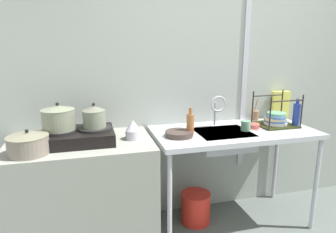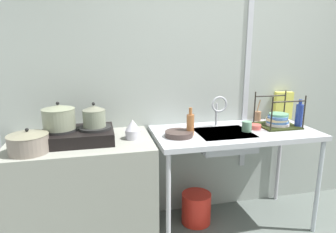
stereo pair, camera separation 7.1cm
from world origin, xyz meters
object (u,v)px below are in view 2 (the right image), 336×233
frying_pan (179,134)px  cup_by_rack (247,126)px  percolator (133,129)px  bucket_on_floor (196,208)px  pot_on_left_burner (59,117)px  bottle_by_sink (190,124)px  utensil_jar (257,116)px  pot_on_right_burner (94,116)px  small_bowl_on_drainboard (254,127)px  bottle_by_rack (299,115)px  cereal_box (283,105)px  sink_basin (224,140)px  faucet (219,106)px  dish_rack (278,120)px  pot_beside_stove (28,142)px  stove (78,135)px

frying_pan → cup_by_rack: (0.58, 0.01, 0.02)m
percolator → bucket_on_floor: (0.56, 0.10, -0.80)m
pot_on_left_burner → bottle_by_sink: pot_on_left_burner is taller
percolator → utensil_jar: 1.25m
pot_on_left_burner → pot_on_right_burner: bearing=0.0°
small_bowl_on_drainboard → bottle_by_sink: bearing=-174.3°
percolator → bottle_by_rack: (1.44, -0.01, 0.03)m
cereal_box → small_bowl_on_drainboard: bearing=-141.2°
pot_on_right_burner → frying_pan: 0.66m
pot_on_left_burner → sink_basin: 1.30m
pot_on_right_burner → bottle_by_rack: size_ratio=0.75×
faucet → bottle_by_rack: size_ratio=1.12×
utensil_jar → cup_by_rack: bearing=-131.0°
dish_rack → cup_by_rack: (-0.34, -0.08, -0.01)m
dish_rack → bottle_by_rack: bearing=-23.3°
pot_beside_stove → bottle_by_sink: 1.17m
pot_on_left_burner → percolator: pot_on_left_burner is taller
percolator → frying_pan: 0.36m
small_bowl_on_drainboard → cup_by_rack: bearing=-149.7°
cup_by_rack → cereal_box: 0.63m
pot_on_right_burner → faucet: pot_on_right_burner is taller
pot_on_left_burner → bucket_on_floor: 1.42m
faucet → frying_pan: bearing=-155.2°
pot_on_left_burner → small_bowl_on_drainboard: 1.58m
pot_on_right_burner → cereal_box: pot_on_right_burner is taller
stove → sink_basin: stove is taller
bucket_on_floor → cereal_box: bearing=12.2°
sink_basin → dish_rack: size_ratio=1.37×
small_bowl_on_drainboard → bucket_on_floor: size_ratio=0.42×
pot_on_right_burner → cup_by_rack: size_ratio=2.17×
percolator → bottle_by_sink: 0.45m
utensil_jar → stove: bearing=-170.5°
stove → frying_pan: (0.76, -0.05, -0.03)m
frying_pan → bucket_on_floor: size_ratio=0.80×
pot_beside_stove → percolator: pot_beside_stove is taller
pot_on_right_burner → small_bowl_on_drainboard: pot_on_right_burner is taller
bottle_by_rack → stove: bearing=179.1°
stove → percolator: bearing=-2.8°
stove → pot_beside_stove: 0.35m
small_bowl_on_drainboard → bottle_by_rack: (0.39, -0.05, 0.09)m
percolator → faucet: size_ratio=0.54×
pot_on_right_burner → percolator: size_ratio=1.23×
frying_pan → pot_beside_stove: bearing=-173.7°
faucet → cup_by_rack: (0.18, -0.18, -0.14)m
sink_basin → bottle_by_sink: bottle_by_sink is taller
small_bowl_on_drainboard → utensil_jar: (0.17, 0.25, 0.03)m
pot_beside_stove → small_bowl_on_drainboard: (1.76, 0.19, -0.06)m
pot_on_right_burner → utensil_jar: pot_on_right_burner is taller
dish_rack → small_bowl_on_drainboard: size_ratio=2.81×
stove → frying_pan: 0.76m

